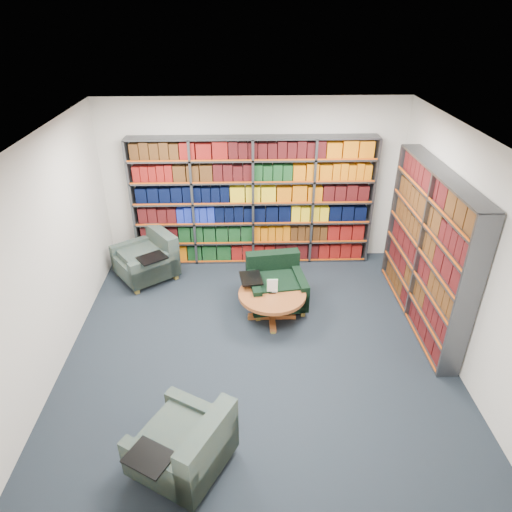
{
  "coord_description": "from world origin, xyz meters",
  "views": [
    {
      "loc": [
        -0.16,
        -4.78,
        4.09
      ],
      "look_at": [
        0.0,
        0.6,
        1.05
      ],
      "focal_mm": 32.0,
      "sensor_mm": 36.0,
      "label": 1
    }
  ],
  "objects_px": {
    "chair_teal_front": "(188,448)",
    "coffee_table": "(272,298)",
    "chair_green_right": "(275,285)",
    "chair_teal_left": "(150,259)"
  },
  "relations": [
    {
      "from": "chair_teal_front",
      "to": "coffee_table",
      "type": "relative_size",
      "value": 1.16
    },
    {
      "from": "chair_green_right",
      "to": "coffee_table",
      "type": "relative_size",
      "value": 1.05
    },
    {
      "from": "chair_teal_left",
      "to": "coffee_table",
      "type": "distance_m",
      "value": 2.33
    },
    {
      "from": "chair_teal_left",
      "to": "chair_teal_front",
      "type": "distance_m",
      "value": 3.82
    },
    {
      "from": "chair_green_right",
      "to": "coffee_table",
      "type": "xyz_separation_m",
      "value": [
        -0.07,
        -0.43,
        0.06
      ]
    },
    {
      "from": "chair_teal_front",
      "to": "coffee_table",
      "type": "bearing_deg",
      "value": 68.36
    },
    {
      "from": "chair_teal_front",
      "to": "coffee_table",
      "type": "height_order",
      "value": "chair_teal_front"
    },
    {
      "from": "coffee_table",
      "to": "chair_green_right",
      "type": "bearing_deg",
      "value": 80.52
    },
    {
      "from": "chair_green_right",
      "to": "coffee_table",
      "type": "distance_m",
      "value": 0.44
    },
    {
      "from": "chair_green_right",
      "to": "chair_teal_front",
      "type": "xyz_separation_m",
      "value": [
        -1.03,
        -2.86,
        0.0
      ]
    }
  ]
}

